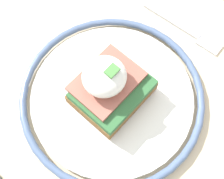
{
  "coord_description": "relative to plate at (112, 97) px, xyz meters",
  "views": [
    {
      "loc": [
        0.08,
        0.11,
        1.16
      ],
      "look_at": [
        -0.04,
        0.01,
        0.78
      ],
      "focal_mm": 50.0,
      "sensor_mm": 36.0,
      "label": 1
    }
  ],
  "objects": [
    {
      "name": "fork",
      "position": [
        -0.16,
        0.01,
        -0.01
      ],
      "size": [
        0.02,
        0.14,
        0.0
      ],
      "color": "silver",
      "rests_on": "dining_table"
    },
    {
      "name": "sandwich",
      "position": [
        0.0,
        -0.0,
        0.04
      ],
      "size": [
        0.1,
        0.08,
        0.08
      ],
      "color": "brown",
      "rests_on": "plate"
    },
    {
      "name": "dining_table",
      "position": [
        0.04,
        -0.01,
        -0.12
      ],
      "size": [
        1.08,
        0.77,
        0.75
      ],
      "color": "#C6B28E",
      "rests_on": "ground_plane"
    },
    {
      "name": "ground_plane",
      "position": [
        0.04,
        -0.01,
        -0.76
      ],
      "size": [
        6.0,
        6.0,
        0.0
      ],
      "primitive_type": "plane",
      "color": "#B2ADA3"
    },
    {
      "name": "plate",
      "position": [
        0.0,
        0.0,
        0.0
      ],
      "size": [
        0.25,
        0.25,
        0.02
      ],
      "color": "silver",
      "rests_on": "dining_table"
    }
  ]
}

